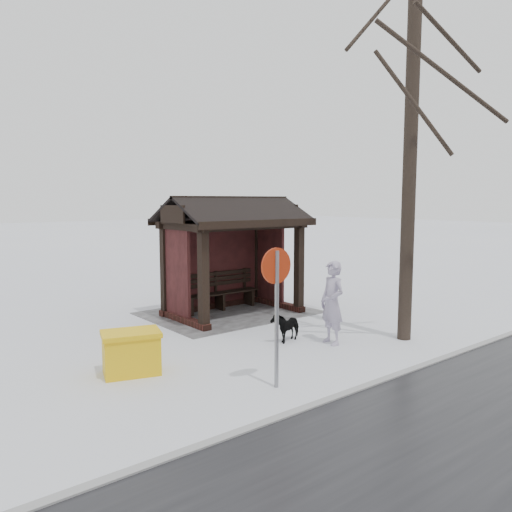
# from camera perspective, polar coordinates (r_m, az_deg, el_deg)

# --- Properties ---
(ground) EXTENTS (120.00, 120.00, 0.00)m
(ground) POSITION_cam_1_polar(r_m,az_deg,el_deg) (13.22, -2.58, -6.65)
(ground) COLOR silver
(ground) RESTS_ON ground
(kerb) EXTENTS (120.00, 0.15, 0.06)m
(kerb) POSITION_cam_1_polar(r_m,az_deg,el_deg) (9.52, 17.83, -12.15)
(kerb) COLOR gray
(kerb) RESTS_ON ground
(trampled_patch) EXTENTS (4.20, 3.20, 0.02)m
(trampled_patch) POSITION_cam_1_polar(r_m,az_deg,el_deg) (13.38, -3.09, -6.47)
(trampled_patch) COLOR gray
(trampled_patch) RESTS_ON ground
(bus_shelter) EXTENTS (3.60, 2.40, 3.09)m
(bus_shelter) POSITION_cam_1_polar(r_m,az_deg,el_deg) (13.04, -3.04, 2.78)
(bus_shelter) COLOR #341913
(bus_shelter) RESTS_ON ground
(tree_near) EXTENTS (3.42, 3.42, 9.03)m
(tree_near) POSITION_cam_1_polar(r_m,az_deg,el_deg) (11.45, 17.60, 22.17)
(tree_near) COLOR black
(tree_near) RESTS_ON ground
(pedestrian) EXTENTS (0.52, 0.70, 1.74)m
(pedestrian) POSITION_cam_1_polar(r_m,az_deg,el_deg) (10.51, 8.70, -5.29)
(pedestrian) COLOR #A99EB9
(pedestrian) RESTS_ON ground
(dog) EXTENTS (0.81, 0.52, 0.63)m
(dog) POSITION_cam_1_polar(r_m,az_deg,el_deg) (10.75, 3.46, -8.01)
(dog) COLOR black
(dog) RESTS_ON ground
(grit_bin) EXTENTS (1.13, 0.93, 0.75)m
(grit_bin) POSITION_cam_1_polar(r_m,az_deg,el_deg) (9.01, -14.06, -10.62)
(grit_bin) COLOR yellow
(grit_bin) RESTS_ON ground
(road_sign) EXTENTS (0.58, 0.10, 2.25)m
(road_sign) POSITION_cam_1_polar(r_m,az_deg,el_deg) (7.86, 2.32, -3.54)
(road_sign) COLOR gray
(road_sign) RESTS_ON ground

